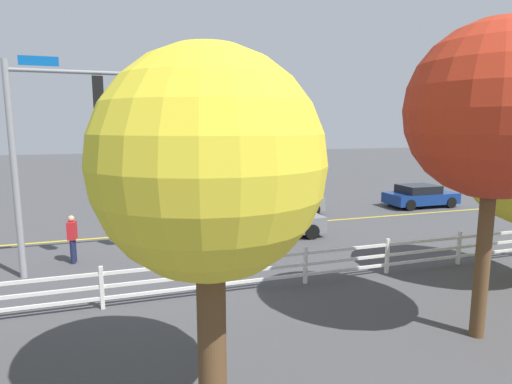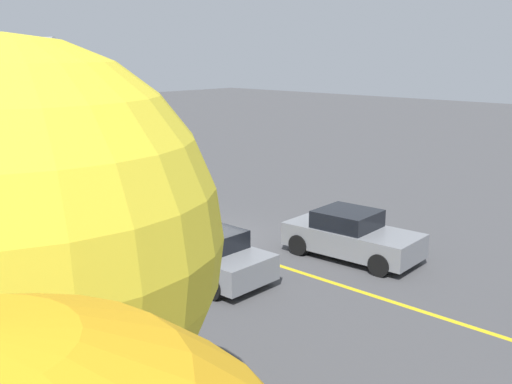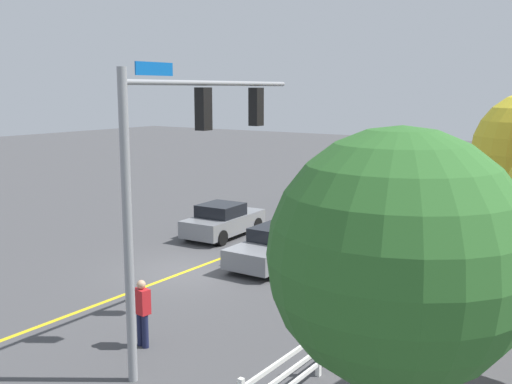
# 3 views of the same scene
# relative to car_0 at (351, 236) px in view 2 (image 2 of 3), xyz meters

# --- Properties ---
(ground_plane) EXTENTS (120.00, 120.00, 0.00)m
(ground_plane) POSITION_rel_car_0_xyz_m (4.63, 2.03, -0.68)
(ground_plane) COLOR #444447
(lane_center_stripe) EXTENTS (28.00, 0.16, 0.01)m
(lane_center_stripe) POSITION_rel_car_0_xyz_m (0.63, 2.03, -0.68)
(lane_center_stripe) COLOR gold
(lane_center_stripe) RESTS_ON ground_plane
(car_0) EXTENTS (4.13, 2.07, 1.43)m
(car_0) POSITION_rel_car_0_xyz_m (0.00, 0.00, 0.00)
(car_0) COLOR slate
(car_0) RESTS_ON ground_plane
(car_1) EXTENTS (4.42, 1.96, 1.37)m
(car_1) POSITION_rel_car_0_xyz_m (2.16, 4.15, -0.01)
(car_1) COLOR slate
(car_1) RESTS_ON ground_plane
(pedestrian) EXTENTS (0.31, 0.43, 1.69)m
(pedestrian) POSITION_rel_car_0_xyz_m (9.95, 5.21, 0.25)
(pedestrian) COLOR #191E3F
(pedestrian) RESTS_ON ground_plane
(white_rail_fence) EXTENTS (26.10, 0.10, 1.15)m
(white_rail_fence) POSITION_rel_car_0_xyz_m (1.63, 9.48, -0.08)
(white_rail_fence) COLOR white
(white_rail_fence) RESTS_ON ground_plane
(tree_1) EXTENTS (4.48, 4.48, 6.24)m
(tree_1) POSITION_rel_car_0_xyz_m (-3.41, 11.52, 3.31)
(tree_1) COLOR brown
(tree_1) RESTS_ON ground_plane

